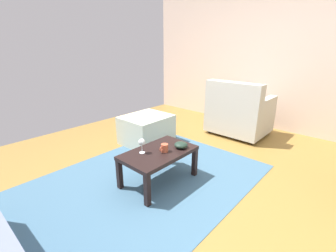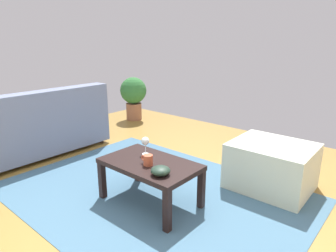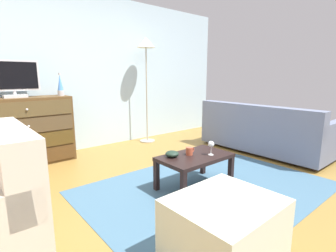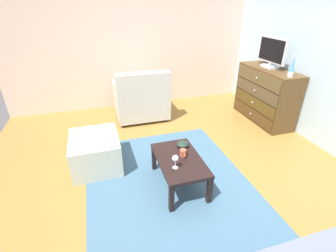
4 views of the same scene
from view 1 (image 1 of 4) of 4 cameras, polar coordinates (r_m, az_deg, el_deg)
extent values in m
cube|color=olive|center=(2.67, 0.76, -13.68)|extent=(5.70, 5.03, 0.05)
cube|color=beige|center=(4.55, 24.13, 15.63)|extent=(0.12, 5.03, 2.54)
cube|color=#3C5E77|center=(2.66, -5.50, -13.25)|extent=(2.60, 1.90, 0.01)
cube|color=black|center=(2.69, 6.63, -8.95)|extent=(0.05, 0.05, 0.33)
cube|color=black|center=(2.21, -5.17, -15.70)|extent=(0.05, 0.05, 0.33)
cube|color=black|center=(2.92, -0.15, -6.37)|extent=(0.05, 0.05, 0.33)
cube|color=black|center=(2.49, -11.96, -11.67)|extent=(0.05, 0.05, 0.33)
cube|color=black|center=(2.47, -2.33, -6.66)|extent=(0.80, 0.48, 0.04)
cylinder|color=silver|center=(2.44, -6.44, -6.58)|extent=(0.06, 0.06, 0.00)
cylinder|color=silver|center=(2.42, -6.48, -5.58)|extent=(0.01, 0.01, 0.09)
sphere|color=silver|center=(2.39, -6.54, -3.99)|extent=(0.07, 0.07, 0.07)
cylinder|color=#B04F34|center=(2.43, -0.86, -5.45)|extent=(0.08, 0.08, 0.08)
torus|color=#B04F34|center=(2.40, -1.68, -5.73)|extent=(0.05, 0.01, 0.05)
ellipsoid|color=#1C2F24|center=(2.53, 3.24, -4.72)|extent=(0.15, 0.15, 0.07)
cylinder|color=#332319|center=(4.33, 23.24, -1.32)|extent=(0.05, 0.05, 0.05)
cylinder|color=#332319|center=(4.60, 14.55, 0.81)|extent=(0.05, 0.05, 0.05)
cylinder|color=#332319|center=(3.77, 19.89, -3.89)|extent=(0.05, 0.05, 0.05)
cylinder|color=#332319|center=(4.07, 10.27, -1.27)|extent=(0.05, 0.05, 0.05)
cube|color=beige|center=(4.10, 17.26, 1.71)|extent=(0.80, 0.91, 0.41)
cube|color=beige|center=(3.74, 15.89, 7.02)|extent=(0.20, 0.91, 0.45)
cube|color=beige|center=(3.89, 22.92, 4.77)|extent=(0.76, 0.12, 0.20)
cube|color=beige|center=(4.20, 12.83, 6.80)|extent=(0.76, 0.12, 0.20)
cube|color=beige|center=(3.56, -5.35, -0.83)|extent=(0.71, 0.61, 0.43)
camera|label=2|loc=(3.16, 44.49, 12.35)|focal=31.96mm
camera|label=3|loc=(4.90, -2.03, 16.74)|focal=27.08mm
camera|label=4|loc=(2.47, -65.94, 21.24)|focal=25.84mm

